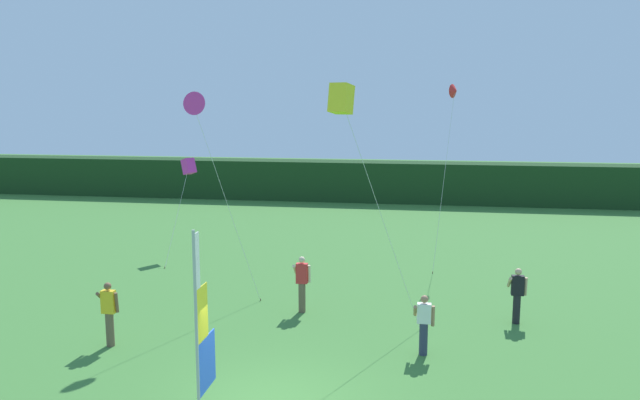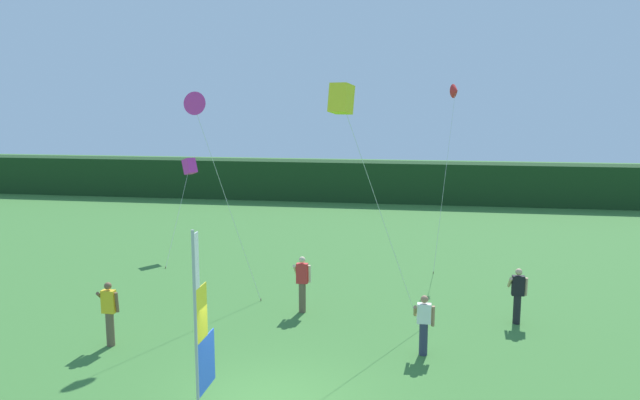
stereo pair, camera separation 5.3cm
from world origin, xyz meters
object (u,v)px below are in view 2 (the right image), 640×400
person_far_left (302,282)px  person_far_right (424,323)px  kite_red_delta_1 (455,92)px  person_mid_field (109,312)px  kite_magenta_box_3 (190,166)px  person_near_banner (518,294)px  kite_magenta_delta_0 (193,104)px  kite_yellow_box_2 (342,99)px  banner_flag (201,334)px

person_far_left → person_far_right: size_ratio=1.12×
person_far_left → kite_red_delta_1: bearing=58.6°
person_mid_field → kite_magenta_box_3: (-1.92, 10.98, 2.80)m
person_near_banner → kite_red_delta_1: (-1.63, 7.91, 6.04)m
person_far_left → kite_magenta_delta_0: size_ratio=0.26×
person_mid_field → kite_red_delta_1: (9.47, 11.49, 5.99)m
kite_yellow_box_2 → person_near_banner: bearing=23.3°
kite_magenta_box_3 → person_near_banner: bearing=-29.6°
person_mid_field → banner_flag: bearing=-42.6°
kite_yellow_box_2 → kite_magenta_box_3: bearing=129.9°
person_near_banner → kite_magenta_box_3: (-13.02, 7.40, 2.85)m
person_far_left → person_far_right: 4.65m
kite_red_delta_1 → kite_yellow_box_2: kite_red_delta_1 is taller
person_far_right → banner_flag: bearing=-134.4°
person_mid_field → person_far_left: bearing=37.4°
person_far_right → kite_yellow_box_2: size_ratio=0.23×
person_far_left → kite_yellow_box_2: kite_yellow_box_2 is taller
person_far_left → kite_yellow_box_2: bearing=-54.8°
banner_flag → person_near_banner: (7.11, 7.25, -1.09)m
person_mid_field → person_far_right: (8.35, 0.78, -0.10)m
person_far_left → kite_yellow_box_2: 6.20m
person_far_left → kite_magenta_delta_0: 6.45m
person_near_banner → person_far_right: (-2.74, -2.80, -0.05)m
person_far_right → kite_red_delta_1: kite_red_delta_1 is taller
kite_magenta_box_3 → kite_magenta_delta_0: bearing=-67.2°
person_far_right → kite_red_delta_1: 12.37m
banner_flag → kite_yellow_box_2: kite_yellow_box_2 is taller
person_far_left → kite_magenta_box_3: bearing=131.2°
person_near_banner → kite_magenta_delta_0: (-9.84, -0.19, 5.58)m
person_far_right → kite_magenta_box_3: kite_magenta_box_3 is taller
person_far_left → kite_magenta_delta_0: kite_magenta_delta_0 is taller
person_far_left → kite_magenta_box_3: (-6.52, 7.46, 2.79)m
person_far_left → person_mid_field: bearing=-142.6°
person_mid_field → person_far_right: bearing=5.3°
person_far_left → kite_magenta_delta_0: bearing=-177.8°
person_mid_field → kite_yellow_box_2: (6.09, 1.42, 5.65)m
person_mid_field → kite_yellow_box_2: kite_yellow_box_2 is taller
kite_red_delta_1 → kite_magenta_box_3: (-11.40, -0.52, -3.19)m
banner_flag → kite_red_delta_1: size_ratio=0.57×
kite_magenta_delta_0 → kite_red_delta_1: size_ratio=0.94×
banner_flag → kite_yellow_box_2: (2.10, 5.09, 4.61)m
person_near_banner → kite_yellow_box_2: 7.89m
person_mid_field → person_far_right: size_ratio=1.10×
person_near_banner → person_mid_field: (-11.10, -3.58, 0.05)m
person_mid_field → kite_magenta_box_3: 11.49m
banner_flag → person_near_banner: size_ratio=2.46×
banner_flag → person_near_banner: banner_flag is taller
person_mid_field → kite_magenta_box_3: size_ratio=0.43×
banner_flag → person_far_right: bearing=45.6°
person_near_banner → kite_red_delta_1: size_ratio=0.23×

